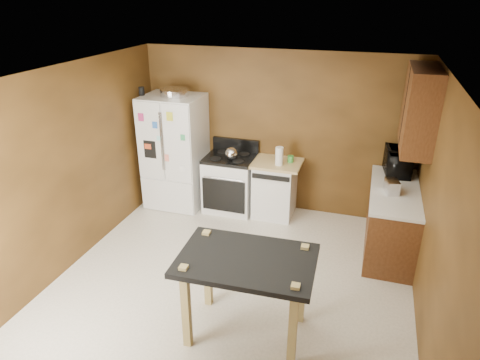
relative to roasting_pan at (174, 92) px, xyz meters
The scene contains 18 objects.
floor 3.04m from the roasting_pan, 51.29° to the right, with size 4.50×4.50×0.00m, color white.
ceiling 2.49m from the roasting_pan, 51.29° to the right, with size 4.50×4.50×0.00m, color white.
wall_back 1.66m from the roasting_pan, 13.89° to the left, with size 4.20×4.20×0.00m, color brown.
wall_front 4.44m from the roasting_pan, 69.97° to the right, with size 4.20×4.20×0.00m, color brown.
wall_left 2.06m from the roasting_pan, 107.57° to the right, with size 4.50×4.50×0.00m, color brown.
wall_right 4.11m from the roasting_pan, 27.51° to the right, with size 4.50×4.50×0.00m, color brown.
roasting_pan is the anchor object (origin of this frame).
pen_cup 0.50m from the roasting_pan, 168.02° to the right, with size 0.08×0.08×0.13m, color black.
kettle 1.26m from the roasting_pan, ahead, with size 0.20×0.20×0.20m, color silver.
paper_towel 1.85m from the roasting_pan, ahead, with size 0.12×0.12×0.27m, color white.
green_canister 2.02m from the roasting_pan, ahead, with size 0.09×0.09×0.10m, color green.
toaster 3.40m from the roasting_pan, ahead, with size 0.15×0.24×0.17m, color silver.
microwave 3.41m from the roasting_pan, ahead, with size 0.60×0.40×0.33m, color black.
refrigerator 0.95m from the roasting_pan, 162.96° to the right, with size 0.90×0.80×1.80m.
gas_range 1.64m from the roasting_pan, ahead, with size 0.76×0.68×1.10m.
dishwasher 2.12m from the roasting_pan, ahead, with size 0.78×0.63×0.89m.
right_cabinets 3.50m from the roasting_pan, ahead, with size 0.63×1.58×2.45m.
island 3.33m from the roasting_pan, 52.97° to the right, with size 1.35×0.93×0.95m.
Camera 1 is at (1.37, -3.94, 3.28)m, focal length 32.00 mm.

